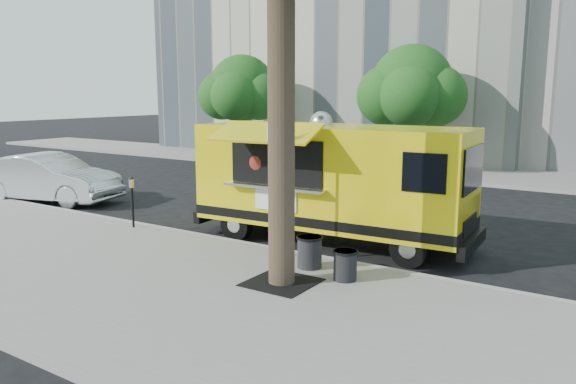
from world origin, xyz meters
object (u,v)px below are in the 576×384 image
object	(u,v)px
parking_meter	(132,196)
trash_bin_right	(345,264)
far_tree_b	(412,87)
sign_post	(273,178)
far_tree_a	(242,89)
food_truck	(330,179)
trash_bin_left	(310,251)
sedan	(49,178)

from	to	relation	value
parking_meter	trash_bin_right	size ratio (longest dim) A/B	2.37
far_tree_b	trash_bin_right	world-z (taller)	far_tree_b
sign_post	trash_bin_right	distance (m)	2.44
parking_meter	far_tree_a	bearing A→B (deg)	117.15
far_tree_b	parking_meter	size ratio (longest dim) A/B	4.12
parking_meter	food_truck	distance (m)	5.13
food_truck	trash_bin_left	distance (m)	2.67
far_tree_a	trash_bin_right	xyz separation A→B (m)	(13.50, -14.32, -3.32)
sign_post	sedan	world-z (taller)	sign_post
sign_post	sedan	xyz separation A→B (m)	(-10.09, 1.55, -1.05)
food_truck	trash_bin_right	world-z (taller)	food_truck
sign_post	food_truck	distance (m)	2.14
sedan	parking_meter	bearing A→B (deg)	-117.01
parking_meter	sign_post	bearing A→B (deg)	-2.52
sign_post	parking_meter	size ratio (longest dim) A/B	2.25
parking_meter	trash_bin_right	distance (m)	6.56
trash_bin_right	far_tree_a	bearing A→B (deg)	133.31
far_tree_a	trash_bin_left	bearing A→B (deg)	-48.18
food_truck	sedan	size ratio (longest dim) A/B	1.43
far_tree_a	trash_bin_right	bearing A→B (deg)	-46.69
far_tree_b	sign_post	world-z (taller)	far_tree_b
sedan	trash_bin_right	bearing A→B (deg)	-112.84
far_tree_b	food_truck	world-z (taller)	far_tree_b
trash_bin_right	sedan	bearing A→B (deg)	170.48
parking_meter	sedan	xyz separation A→B (m)	(-5.54, 1.35, -0.18)
trash_bin_left	far_tree_b	bearing A→B (deg)	103.83
far_tree_a	food_truck	world-z (taller)	far_tree_a
parking_meter	far_tree_b	bearing A→B (deg)	81.90
sedan	trash_bin_left	world-z (taller)	sedan
sign_post	food_truck	world-z (taller)	food_truck
food_truck	trash_bin_right	bearing A→B (deg)	-58.97
sign_post	sedan	distance (m)	10.26
far_tree_a	trash_bin_right	distance (m)	19.96
far_tree_b	parking_meter	world-z (taller)	far_tree_b
parking_meter	trash_bin_right	bearing A→B (deg)	-5.88
sign_post	trash_bin_left	xyz separation A→B (m)	(1.00, -0.18, -1.36)
sign_post	sedan	size ratio (longest dim) A/B	0.62
sign_post	parking_meter	xyz separation A→B (m)	(-4.55, 0.20, -0.87)
far_tree_a	food_truck	xyz separation A→B (m)	(11.72, -11.73, -2.20)
far_tree_a	trash_bin_left	size ratio (longest dim) A/B	8.46
trash_bin_left	far_tree_a	bearing A→B (deg)	131.82
far_tree_a	food_truck	size ratio (longest dim) A/B	0.78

